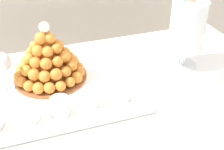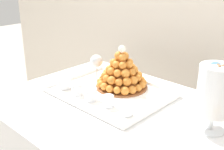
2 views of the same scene
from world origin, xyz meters
name	(u,v)px [view 2 (image 2 of 2)]	position (x,y,z in m)	size (l,w,h in m)	color
buffet_table	(130,133)	(0.00, 0.00, 0.66)	(1.30, 0.84, 0.77)	brown
serving_tray	(110,93)	(-0.20, 0.07, 0.77)	(0.56, 0.43, 0.02)	white
croquembouche	(122,72)	(-0.20, 0.16, 0.86)	(0.27, 0.27, 0.22)	brown
dessert_cup_left	(64,84)	(-0.41, -0.05, 0.80)	(0.06, 0.06, 0.05)	silver
dessert_cup_mid_left	(77,90)	(-0.30, -0.05, 0.80)	(0.06, 0.06, 0.06)	silver
dessert_cup_centre	(91,95)	(-0.20, -0.05, 0.80)	(0.06, 0.06, 0.06)	silver
dessert_cup_mid_right	(108,101)	(-0.10, -0.04, 0.80)	(0.05, 0.05, 0.05)	silver
dessert_cup_right	(127,110)	(0.01, -0.04, 0.80)	(0.05, 0.05, 0.05)	silver
macaron_goblet	(215,91)	(0.32, 0.10, 0.94)	(0.13, 0.13, 0.28)	white
wine_glass	(96,62)	(-0.36, 0.14, 0.88)	(0.07, 0.07, 0.15)	silver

